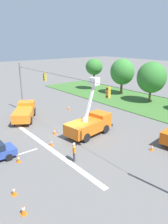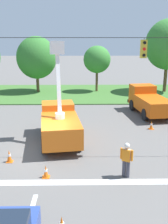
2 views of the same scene
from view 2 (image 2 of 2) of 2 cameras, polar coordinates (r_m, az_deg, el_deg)
The scene contains 13 objects.
ground_plane at distance 15.82m, azimuth -7.92°, elevation -8.92°, with size 200.00×200.00×0.00m, color #605E5B.
grass_verge at distance 33.00m, azimuth -4.22°, elevation 4.12°, with size 56.00×12.00×0.10m, color #3D6B2D.
lane_markings at distance 11.69m, azimuth -10.84°, elevation -18.53°, with size 17.60×15.25×0.01m.
signal_gantry at distance 14.61m, azimuth -8.62°, elevation 6.45°, with size 26.20×0.33×7.20m.
tree_centre at distance 33.76m, azimuth -10.29°, elevation 11.54°, with size 4.94×4.79×6.96m.
tree_east at distance 33.57m, azimuth 2.85°, elevation 11.32°, with size 3.40×3.26×5.82m.
tree_far_east at distance 34.74m, azimuth 17.83°, elevation 13.79°, with size 5.54×6.00×9.02m.
utility_truck_bucket_lift at distance 17.19m, azimuth -5.37°, elevation -2.05°, with size 3.09×6.05×6.42m.
utility_truck_support_near at distance 24.18m, azimuth 13.90°, elevation 2.30°, with size 2.94×6.10×2.38m.
road_worker at distance 12.96m, azimuth 9.23°, elevation -9.83°, with size 0.58×0.41×1.77m.
traffic_cone_foreground_left at distance 15.09m, azimuth -15.96°, elevation -9.23°, with size 0.36×0.36×0.70m.
traffic_cone_foreground_right at distance 20.31m, azimuth 14.45°, elevation -2.80°, with size 0.36×0.36×0.64m.
traffic_cone_far_left at distance 13.17m, azimuth -8.30°, elevation -12.71°, with size 0.36×0.36×0.64m.
Camera 2 is at (1.94, -14.31, 6.48)m, focal length 42.00 mm.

